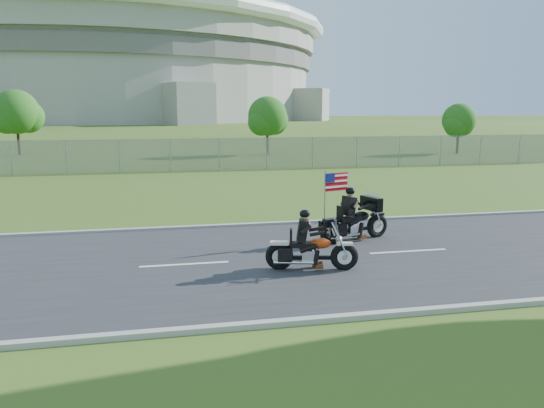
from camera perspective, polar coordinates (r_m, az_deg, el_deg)
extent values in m
plane|color=#2F4D18|center=(13.65, -0.94, -6.19)|extent=(420.00, 420.00, 0.00)
cube|color=#28282B|center=(13.65, -0.94, -6.11)|extent=(120.00, 8.00, 0.04)
cube|color=#9E9B93|center=(17.51, -3.40, -2.31)|extent=(120.00, 0.18, 0.12)
cube|color=#9E9B93|center=(9.91, 3.51, -12.47)|extent=(120.00, 0.18, 0.12)
cube|color=gray|center=(33.09, -16.10, 4.98)|extent=(60.00, 0.03, 2.00)
cylinder|color=#A3A099|center=(183.80, -17.47, 11.85)|extent=(130.00, 130.00, 20.00)
cylinder|color=#605E5B|center=(184.17, -17.59, 14.03)|extent=(132.00, 132.00, 4.00)
cylinder|color=#A3A099|center=(184.69, -17.70, 15.88)|extent=(134.00, 134.00, 6.00)
torus|color=white|center=(185.15, -17.77, 17.11)|extent=(140.40, 140.40, 4.40)
cylinder|color=#382316|center=(43.76, -0.50, 6.96)|extent=(0.22, 0.22, 2.52)
sphere|color=#2B5516|center=(43.68, -0.50, 9.43)|extent=(3.20, 3.20, 3.20)
sphere|color=#2B5516|center=(44.29, 0.20, 8.98)|extent=(2.40, 2.40, 2.40)
sphere|color=#2B5516|center=(43.19, -1.14, 8.82)|extent=(2.24, 2.24, 2.24)
cylinder|color=#382316|center=(48.33, -25.63, 6.44)|extent=(0.22, 0.22, 2.80)
sphere|color=#2B5516|center=(48.27, -25.83, 8.92)|extent=(3.60, 3.60, 3.60)
sphere|color=#2B5516|center=(48.63, -24.80, 8.53)|extent=(2.70, 2.70, 2.70)
sphere|color=#2B5516|center=(48.00, -26.64, 8.25)|extent=(2.52, 2.52, 2.52)
cylinder|color=#382316|center=(47.68, 19.35, 6.49)|extent=(0.22, 0.22, 2.24)
sphere|color=#2B5516|center=(47.61, 19.47, 8.51)|extent=(2.80, 2.80, 2.80)
sphere|color=#2B5516|center=(48.27, 19.77, 8.13)|extent=(2.10, 2.10, 2.10)
sphere|color=#2B5516|center=(47.07, 19.15, 8.02)|extent=(1.96, 1.96, 1.96)
torus|color=black|center=(12.90, 7.79, -5.64)|extent=(0.70, 0.31, 0.68)
torus|color=black|center=(12.82, 0.80, -5.65)|extent=(0.70, 0.31, 0.68)
ellipsoid|color=#BD390D|center=(12.76, 5.23, -4.23)|extent=(0.57, 0.40, 0.26)
cube|color=black|center=(12.75, 3.08, -4.39)|extent=(0.55, 0.38, 0.11)
cube|color=black|center=(12.66, 3.31, -2.82)|extent=(0.30, 0.41, 0.51)
sphere|color=black|center=(12.58, 3.53, -1.07)|extent=(0.30, 0.30, 0.25)
cube|color=silver|center=(12.69, 6.92, -2.30)|extent=(0.13, 0.42, 0.37)
torus|color=black|center=(16.24, 11.23, -2.31)|extent=(0.76, 0.40, 0.74)
torus|color=black|center=(15.21, 6.37, -3.03)|extent=(0.76, 0.40, 0.74)
ellipsoid|color=black|center=(15.77, 9.54, -1.30)|extent=(0.63, 0.48, 0.28)
cube|color=black|center=(15.46, 8.04, -1.64)|extent=(0.61, 0.45, 0.12)
cube|color=black|center=(15.42, 8.22, -0.21)|extent=(0.35, 0.45, 0.55)
sphere|color=black|center=(15.38, 8.41, 1.38)|extent=(0.34, 0.34, 0.27)
cube|color=black|center=(15.94, 10.64, 0.07)|extent=(0.45, 0.83, 0.40)
cube|color=#B70C11|center=(15.28, 6.95, 2.38)|extent=(0.76, 0.26, 0.52)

